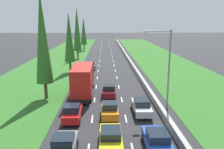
% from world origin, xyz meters
% --- Properties ---
extents(ground_plane, '(300.00, 300.00, 0.00)m').
position_xyz_m(ground_plane, '(0.00, 60.00, 0.00)').
color(ground_plane, '#28282B').
rests_on(ground_plane, ground).
extents(grass_verge_left, '(14.00, 140.00, 0.04)m').
position_xyz_m(grass_verge_left, '(-12.65, 60.00, 0.02)').
color(grass_verge_left, '#2D6623').
rests_on(grass_verge_left, ground).
extents(grass_verge_right, '(14.00, 140.00, 0.04)m').
position_xyz_m(grass_verge_right, '(14.35, 60.00, 0.02)').
color(grass_verge_right, '#2D6623').
rests_on(grass_verge_right, ground).
extents(median_barrier, '(0.44, 120.00, 0.85)m').
position_xyz_m(median_barrier, '(5.70, 60.00, 0.42)').
color(median_barrier, '#9E9B93').
rests_on(median_barrier, ground).
extents(lane_markings, '(3.64, 116.00, 0.01)m').
position_xyz_m(lane_markings, '(0.00, 60.00, 0.01)').
color(lane_markings, white).
rests_on(lane_markings, ground).
extents(yellow_sedan_centre_lane, '(1.82, 4.50, 1.64)m').
position_xyz_m(yellow_sedan_centre_lane, '(0.02, 15.36, 0.81)').
color(yellow_sedan_centre_lane, yellow).
rests_on(yellow_sedan_centre_lane, ground).
extents(grey_hatchback_left_lane, '(1.74, 3.90, 1.72)m').
position_xyz_m(grey_hatchback_left_lane, '(-3.47, 14.30, 0.84)').
color(grey_hatchback_left_lane, slate).
rests_on(grey_hatchback_left_lane, ground).
extents(orange_hatchback_centre_lane, '(1.74, 3.90, 1.72)m').
position_xyz_m(orange_hatchback_centre_lane, '(0.07, 21.35, 0.84)').
color(orange_hatchback_centre_lane, orange).
rests_on(orange_hatchback_centre_lane, ground).
extents(maroon_hatchback_centre_lane_fourth, '(1.74, 3.90, 1.72)m').
position_xyz_m(maroon_hatchback_centre_lane_fourth, '(0.12, 28.15, 0.84)').
color(maroon_hatchback_centre_lane_fourth, maroon).
rests_on(maroon_hatchback_centre_lane_fourth, ground).
extents(blue_sedan_right_lane, '(1.82, 4.50, 1.64)m').
position_xyz_m(blue_sedan_right_lane, '(3.61, 14.82, 0.81)').
color(blue_sedan_right_lane, '#1E47B7').
rests_on(blue_sedan_right_lane, ground).
extents(red_hatchback_left_lane, '(1.74, 3.90, 1.72)m').
position_xyz_m(red_hatchback_left_lane, '(-3.71, 20.70, 0.84)').
color(red_hatchback_left_lane, red).
rests_on(red_hatchback_left_lane, ground).
extents(red_box_truck_left_lane, '(2.46, 9.40, 4.18)m').
position_xyz_m(red_box_truck_left_lane, '(-3.33, 29.10, 2.18)').
color(red_box_truck_left_lane, black).
rests_on(red_box_truck_left_lane, ground).
extents(silver_sedan_right_lane, '(1.82, 4.50, 1.64)m').
position_xyz_m(silver_sedan_right_lane, '(3.57, 22.35, 0.81)').
color(silver_sedan_right_lane, silver).
rests_on(silver_sedan_right_lane, ground).
extents(red_sedan_left_lane, '(1.82, 4.50, 1.64)m').
position_xyz_m(red_sedan_left_lane, '(-3.63, 39.49, 0.81)').
color(red_sedan_left_lane, red).
rests_on(red_sedan_left_lane, ground).
extents(grey_sedan_left_lane, '(1.82, 4.50, 1.64)m').
position_xyz_m(grey_sedan_left_lane, '(-3.29, 46.97, 0.81)').
color(grey_sedan_left_lane, slate).
rests_on(grey_sedan_left_lane, ground).
extents(poplar_tree_second, '(2.14, 2.14, 13.66)m').
position_xyz_m(poplar_tree_second, '(-8.09, 27.72, 7.88)').
color(poplar_tree_second, '#4C3823').
rests_on(poplar_tree_second, ground).
extents(poplar_tree_third, '(2.09, 2.09, 11.67)m').
position_xyz_m(poplar_tree_third, '(-7.21, 43.82, 6.89)').
color(poplar_tree_third, '#4C3823').
rests_on(poplar_tree_third, ground).
extents(poplar_tree_fourth, '(2.14, 2.14, 13.64)m').
position_xyz_m(poplar_tree_fourth, '(-7.65, 61.09, 7.87)').
color(poplar_tree_fourth, '#4C3823').
rests_on(poplar_tree_fourth, ground).
extents(poplar_tree_fifth, '(2.08, 2.08, 11.24)m').
position_xyz_m(poplar_tree_fifth, '(-7.47, 78.38, 6.67)').
color(poplar_tree_fifth, '#4C3823').
rests_on(poplar_tree_fifth, ground).
extents(street_light_mast, '(3.20, 0.28, 9.00)m').
position_xyz_m(street_light_mast, '(6.47, 23.89, 5.23)').
color(street_light_mast, gray).
rests_on(street_light_mast, ground).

